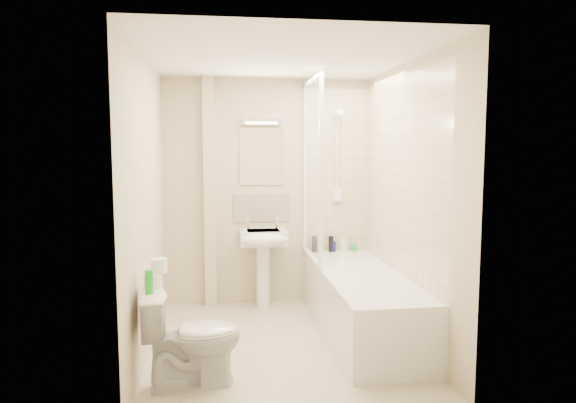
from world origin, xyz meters
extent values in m
plane|color=beige|center=(0.00, 0.00, 0.00)|extent=(2.50, 2.50, 0.00)
cube|color=beige|center=(0.00, 1.25, 1.20)|extent=(2.20, 0.02, 2.40)
cube|color=beige|center=(-1.10, 0.00, 1.20)|extent=(0.02, 2.50, 2.40)
cube|color=beige|center=(1.10, 0.00, 1.20)|extent=(0.02, 2.50, 2.40)
cube|color=white|center=(0.00, 0.00, 2.40)|extent=(2.20, 2.50, 0.02)
cube|color=beige|center=(0.75, 1.24, 1.42)|extent=(0.70, 0.01, 1.75)
cube|color=beige|center=(1.09, 0.20, 1.42)|extent=(0.01, 2.10, 1.75)
cube|color=beige|center=(-0.62, 1.19, 1.20)|extent=(0.12, 0.12, 2.40)
cube|color=beige|center=(-0.07, 1.24, 1.03)|extent=(0.60, 0.02, 0.30)
cube|color=white|center=(-0.07, 1.24, 1.58)|extent=(0.46, 0.01, 0.60)
cube|color=silver|center=(-0.07, 1.22, 1.95)|extent=(0.42, 0.07, 0.07)
cube|color=white|center=(0.75, 0.20, 0.28)|extent=(0.70, 2.10, 0.55)
cube|color=white|center=(0.75, 0.20, 0.49)|extent=(0.56, 1.96, 0.05)
cube|color=white|center=(0.40, 0.80, 1.45)|extent=(0.01, 0.90, 1.80)
cube|color=white|center=(0.40, 1.23, 1.45)|extent=(0.04, 0.04, 1.80)
cube|color=white|center=(0.40, 0.35, 1.45)|extent=(0.04, 0.04, 1.80)
cube|color=white|center=(0.40, 0.80, 2.33)|extent=(0.04, 0.90, 0.04)
cube|color=white|center=(0.40, 0.80, 0.57)|extent=(0.04, 0.90, 0.03)
cylinder|color=white|center=(0.75, 1.22, 1.55)|extent=(0.02, 0.02, 0.90)
cylinder|color=white|center=(0.75, 1.22, 1.10)|extent=(0.05, 0.05, 0.02)
cylinder|color=white|center=(0.75, 1.22, 2.00)|extent=(0.05, 0.05, 0.02)
cylinder|color=white|center=(0.75, 1.15, 2.03)|extent=(0.08, 0.11, 0.11)
cube|color=white|center=(0.75, 1.21, 1.17)|extent=(0.10, 0.05, 0.14)
cylinder|color=white|center=(0.73, 1.19, 1.60)|extent=(0.01, 0.13, 0.84)
cylinder|color=white|center=(-0.07, 1.08, 0.33)|extent=(0.14, 0.14, 0.65)
cube|color=white|center=(-0.07, 1.05, 0.74)|extent=(0.48, 0.37, 0.15)
ellipsoid|color=white|center=(-0.07, 0.88, 0.74)|extent=(0.48, 0.20, 0.15)
cube|color=silver|center=(-0.07, 1.05, 0.80)|extent=(0.33, 0.24, 0.04)
cylinder|color=white|center=(-0.23, 1.16, 0.86)|extent=(0.03, 0.03, 0.10)
cylinder|color=white|center=(0.09, 1.16, 0.86)|extent=(0.03, 0.03, 0.10)
sphere|color=white|center=(-0.23, 1.16, 0.92)|extent=(0.04, 0.04, 0.04)
sphere|color=white|center=(0.09, 1.16, 0.92)|extent=(0.04, 0.04, 0.04)
cylinder|color=black|center=(0.49, 1.16, 0.63)|extent=(0.06, 0.06, 0.17)
cylinder|color=white|center=(0.56, 1.16, 0.63)|extent=(0.06, 0.06, 0.17)
cylinder|color=black|center=(0.68, 1.16, 0.64)|extent=(0.05, 0.05, 0.17)
cylinder|color=navy|center=(0.70, 1.16, 0.61)|extent=(0.06, 0.06, 0.11)
cylinder|color=#F7EDBF|center=(0.80, 1.16, 0.62)|extent=(0.06, 0.06, 0.15)
cylinder|color=silver|center=(0.84, 1.16, 0.61)|extent=(0.06, 0.06, 0.13)
cylinder|color=green|center=(0.93, 1.16, 0.59)|extent=(0.06, 0.06, 0.08)
imported|color=white|center=(-0.72, -0.67, 0.35)|extent=(0.54, 0.77, 0.70)
cylinder|color=white|center=(-0.98, -0.61, 0.74)|extent=(0.12, 0.12, 0.10)
cylinder|color=white|center=(-0.94, -0.56, 0.84)|extent=(0.11, 0.11, 0.10)
cylinder|color=green|center=(-0.99, -0.75, 0.78)|extent=(0.05, 0.05, 0.16)
camera|label=1|loc=(-0.50, -4.21, 1.67)|focal=32.00mm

